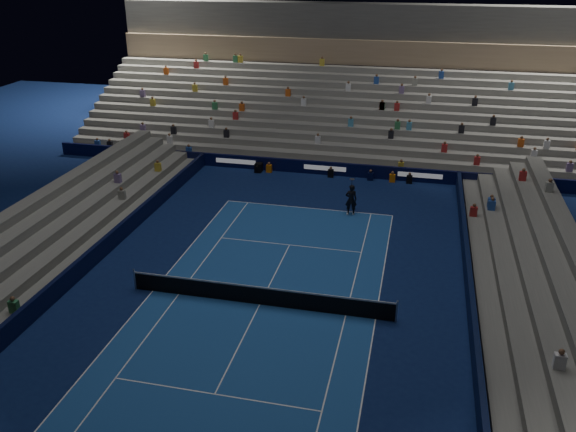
{
  "coord_description": "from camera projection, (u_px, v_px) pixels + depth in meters",
  "views": [
    {
      "loc": [
        6.64,
        -22.87,
        15.26
      ],
      "look_at": [
        0.0,
        6.0,
        2.0
      ],
      "focal_mm": 36.66,
      "sensor_mm": 36.0,
      "label": 1
    }
  ],
  "objects": [
    {
      "name": "tennis_player",
      "position": [
        351.0,
        200.0,
        37.18
      ],
      "size": [
        0.82,
        0.62,
        2.03
      ],
      "primitive_type": "imported",
      "rotation": [
        0.0,
        0.0,
        3.33
      ],
      "color": "black",
      "rests_on": "ground"
    },
    {
      "name": "sponsor_barrier_far",
      "position": [
        325.0,
        168.0,
        44.19
      ],
      "size": [
        44.0,
        0.25,
        1.0
      ],
      "primitive_type": "cube",
      "color": "black",
      "rests_on": "ground"
    },
    {
      "name": "sponsor_barrier_east",
      "position": [
        473.0,
        322.0,
        25.75
      ],
      "size": [
        0.25,
        37.0,
        1.0
      ],
      "primitive_type": "cube",
      "color": "black",
      "rests_on": "ground"
    },
    {
      "name": "grandstand_main",
      "position": [
        344.0,
        102.0,
        51.37
      ],
      "size": [
        44.0,
        15.2,
        11.2
      ],
      "color": "slate",
      "rests_on": "ground"
    },
    {
      "name": "ground",
      "position": [
        260.0,
        304.0,
        27.94
      ],
      "size": [
        90.0,
        90.0,
        0.0
      ],
      "primitive_type": "plane",
      "color": "#0B1946",
      "rests_on": "ground"
    },
    {
      "name": "tennis_net",
      "position": [
        260.0,
        295.0,
        27.73
      ],
      "size": [
        12.9,
        0.1,
        1.1
      ],
      "color": "#B2B2B7",
      "rests_on": "ground"
    },
    {
      "name": "sponsor_barrier_west",
      "position": [
        75.0,
        273.0,
        29.71
      ],
      "size": [
        0.25,
        37.0,
        1.0
      ],
      "primitive_type": "cube",
      "color": "black",
      "rests_on": "ground"
    },
    {
      "name": "broadcast_camera",
      "position": [
        259.0,
        167.0,
        44.76
      ],
      "size": [
        0.52,
        0.98,
        0.69
      ],
      "color": "black",
      "rests_on": "ground"
    },
    {
      "name": "grandstand_east",
      "position": [
        559.0,
        324.0,
        24.87
      ],
      "size": [
        5.0,
        37.0,
        2.5
      ],
      "color": "slate",
      "rests_on": "ground"
    },
    {
      "name": "grandstand_west",
      "position": [
        13.0,
        258.0,
        30.25
      ],
      "size": [
        5.0,
        37.0,
        2.5
      ],
      "color": "slate",
      "rests_on": "ground"
    },
    {
      "name": "court_surface",
      "position": [
        260.0,
        304.0,
        27.93
      ],
      "size": [
        10.97,
        23.77,
        0.01
      ],
      "primitive_type": "cube",
      "color": "#19468E",
      "rests_on": "ground"
    }
  ]
}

